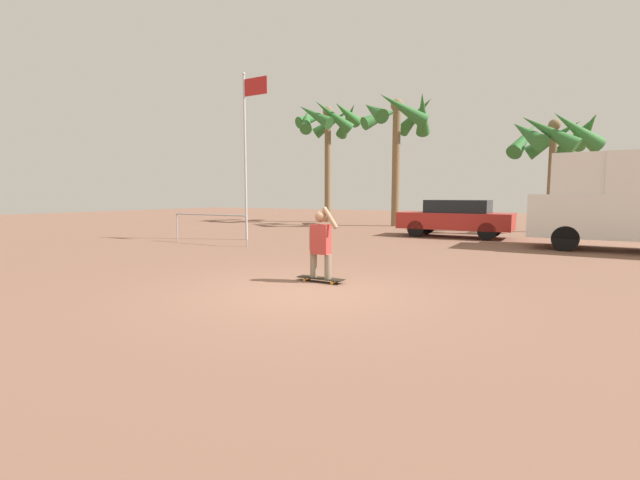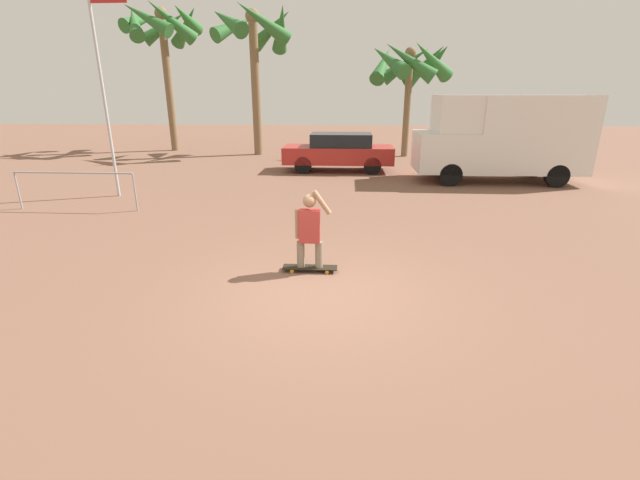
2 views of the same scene
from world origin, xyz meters
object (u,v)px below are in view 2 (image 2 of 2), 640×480
at_px(person_skateboarder, 310,228).
at_px(camper_van, 503,136).
at_px(skateboard, 310,268).
at_px(parked_car_red, 339,151).
at_px(palm_tree_center_background, 256,33).
at_px(palm_tree_near_van, 411,64).
at_px(flagpole, 104,70).
at_px(palm_tree_far_left, 162,28).

bearing_deg(person_skateboarder, camper_van, 55.34).
relative_size(skateboard, person_skateboarder, 0.69).
xyz_separation_m(parked_car_red, palm_tree_center_background, (-4.34, 5.01, 5.13)).
xyz_separation_m(parked_car_red, palm_tree_near_van, (3.40, 4.76, 3.67)).
bearing_deg(person_skateboarder, flagpole, 138.69).
relative_size(parked_car_red, flagpole, 0.71).
bearing_deg(flagpole, palm_tree_center_background, 76.32).
relative_size(person_skateboarder, flagpole, 0.23).
xyz_separation_m(palm_tree_far_left, flagpole, (2.81, -11.56, -2.66)).
bearing_deg(flagpole, parked_car_red, 37.22).
bearing_deg(palm_tree_near_van, palm_tree_center_background, 178.18).
relative_size(skateboard, parked_car_red, 0.22).
distance_m(camper_van, palm_tree_center_background, 13.14).
height_order(person_skateboarder, flagpole, flagpole).
relative_size(camper_van, parked_car_red, 1.29).
bearing_deg(skateboard, palm_tree_far_left, 118.40).
distance_m(palm_tree_center_background, palm_tree_far_left, 5.49).
xyz_separation_m(skateboard, flagpole, (-6.55, 5.76, 3.71)).
bearing_deg(person_skateboarder, palm_tree_near_van, 76.84).
relative_size(palm_tree_near_van, palm_tree_far_left, 0.73).
height_order(palm_tree_center_background, flagpole, palm_tree_center_background).
xyz_separation_m(camper_van, parked_car_red, (-5.99, 1.88, -0.83)).
distance_m(person_skateboarder, palm_tree_far_left, 20.46).
height_order(parked_car_red, palm_tree_far_left, palm_tree_far_left).
height_order(person_skateboarder, camper_van, camper_van).
relative_size(parked_car_red, palm_tree_center_background, 0.62).
distance_m(person_skateboarder, palm_tree_center_background, 17.24).
xyz_separation_m(palm_tree_center_background, palm_tree_far_left, (-5.29, 1.37, 0.48)).
height_order(skateboard, camper_van, camper_van).
relative_size(skateboard, palm_tree_near_van, 0.18).
distance_m(parked_car_red, palm_tree_far_left, 12.84).
bearing_deg(parked_car_red, skateboard, -91.43).
distance_m(skateboard, person_skateboarder, 0.77).
bearing_deg(palm_tree_center_background, palm_tree_far_left, 165.52).
bearing_deg(camper_van, parked_car_red, 162.61).
relative_size(camper_van, flagpole, 0.92).
xyz_separation_m(parked_car_red, palm_tree_far_left, (-9.63, 6.38, 5.61)).
xyz_separation_m(camper_van, palm_tree_far_left, (-15.62, 8.25, 4.78)).
bearing_deg(skateboard, camper_van, 55.35).
bearing_deg(camper_van, palm_tree_near_van, 111.35).
distance_m(palm_tree_far_left, flagpole, 12.19).
relative_size(palm_tree_far_left, flagpole, 1.21).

